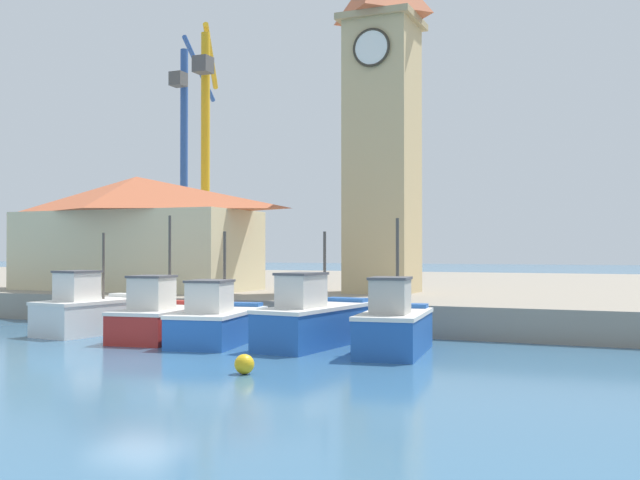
{
  "coord_description": "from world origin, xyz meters",
  "views": [
    {
      "loc": [
        12.65,
        -17.04,
        3.09
      ],
      "look_at": [
        0.95,
        10.48,
        3.5
      ],
      "focal_mm": 42.0,
      "sensor_mm": 36.0,
      "label": 1
    }
  ],
  "objects_px": {
    "port_crane_far": "(185,187)",
    "clock_tower": "(382,113)",
    "port_crane_near": "(205,186)",
    "mooring_buoy": "(244,364)",
    "fishing_boat_mid_left": "(314,321)",
    "fishing_boat_center": "(394,327)",
    "fishing_boat_left_outer": "(161,318)",
    "fishing_boat_left_inner": "(218,322)",
    "warehouse_left": "(136,232)",
    "fishing_boat_far_left": "(91,312)"
  },
  "relations": [
    {
      "from": "port_crane_near",
      "to": "mooring_buoy",
      "type": "relative_size",
      "value": 32.76
    },
    {
      "from": "fishing_boat_center",
      "to": "fishing_boat_left_inner",
      "type": "bearing_deg",
      "value": 179.14
    },
    {
      "from": "fishing_boat_mid_left",
      "to": "warehouse_left",
      "type": "distance_m",
      "value": 15.84
    },
    {
      "from": "clock_tower",
      "to": "port_crane_far",
      "type": "relative_size",
      "value": 0.96
    },
    {
      "from": "fishing_boat_left_inner",
      "to": "clock_tower",
      "type": "height_order",
      "value": "clock_tower"
    },
    {
      "from": "port_crane_far",
      "to": "clock_tower",
      "type": "bearing_deg",
      "value": -35.54
    },
    {
      "from": "port_crane_near",
      "to": "port_crane_far",
      "type": "bearing_deg",
      "value": 131.83
    },
    {
      "from": "port_crane_far",
      "to": "mooring_buoy",
      "type": "xyz_separation_m",
      "value": [
        21.81,
        -30.52,
        -7.53
      ]
    },
    {
      "from": "fishing_boat_left_outer",
      "to": "warehouse_left",
      "type": "relative_size",
      "value": 0.38
    },
    {
      "from": "fishing_boat_center",
      "to": "port_crane_near",
      "type": "xyz_separation_m",
      "value": [
        -18.38,
        19.09,
        6.34
      ]
    },
    {
      "from": "fishing_boat_mid_left",
      "to": "port_crane_far",
      "type": "distance_m",
      "value": 33.41
    },
    {
      "from": "fishing_boat_mid_left",
      "to": "port_crane_far",
      "type": "xyz_separation_m",
      "value": [
        -21.23,
        24.84,
        6.96
      ]
    },
    {
      "from": "warehouse_left",
      "to": "fishing_boat_far_left",
      "type": "bearing_deg",
      "value": -63.31
    },
    {
      "from": "fishing_boat_mid_left",
      "to": "fishing_boat_center",
      "type": "distance_m",
      "value": 2.99
    },
    {
      "from": "fishing_boat_center",
      "to": "port_crane_near",
      "type": "relative_size",
      "value": 0.26
    },
    {
      "from": "fishing_boat_left_inner",
      "to": "warehouse_left",
      "type": "xyz_separation_m",
      "value": [
        -9.92,
        8.83,
        3.29
      ]
    },
    {
      "from": "fishing_boat_far_left",
      "to": "port_crane_far",
      "type": "distance_m",
      "value": 28.46
    },
    {
      "from": "port_crane_near",
      "to": "fishing_boat_left_inner",
      "type": "bearing_deg",
      "value": -57.2
    },
    {
      "from": "fishing_boat_left_outer",
      "to": "port_crane_near",
      "type": "distance_m",
      "value": 22.24
    },
    {
      "from": "fishing_boat_left_outer",
      "to": "port_crane_far",
      "type": "bearing_deg",
      "value": 121.77
    },
    {
      "from": "fishing_boat_center",
      "to": "mooring_buoy",
      "type": "bearing_deg",
      "value": -115.08
    },
    {
      "from": "clock_tower",
      "to": "mooring_buoy",
      "type": "distance_m",
      "value": 18.64
    },
    {
      "from": "clock_tower",
      "to": "port_crane_far",
      "type": "bearing_deg",
      "value": 144.46
    },
    {
      "from": "fishing_boat_mid_left",
      "to": "port_crane_far",
      "type": "height_order",
      "value": "port_crane_far"
    },
    {
      "from": "warehouse_left",
      "to": "port_crane_near",
      "type": "xyz_separation_m",
      "value": [
        -2.33,
        10.17,
        3.14
      ]
    },
    {
      "from": "mooring_buoy",
      "to": "fishing_boat_mid_left",
      "type": "bearing_deg",
      "value": 95.78
    },
    {
      "from": "clock_tower",
      "to": "fishing_boat_mid_left",
      "type": "bearing_deg",
      "value": -83.84
    },
    {
      "from": "clock_tower",
      "to": "port_crane_near",
      "type": "height_order",
      "value": "clock_tower"
    },
    {
      "from": "warehouse_left",
      "to": "clock_tower",
      "type": "bearing_deg",
      "value": 10.58
    },
    {
      "from": "fishing_boat_mid_left",
      "to": "port_crane_far",
      "type": "bearing_deg",
      "value": 130.53
    },
    {
      "from": "fishing_boat_center",
      "to": "clock_tower",
      "type": "distance_m",
      "value": 14.66
    },
    {
      "from": "fishing_boat_center",
      "to": "port_crane_far",
      "type": "distance_m",
      "value": 35.83
    },
    {
      "from": "fishing_boat_center",
      "to": "fishing_boat_far_left",
      "type": "bearing_deg",
      "value": 176.3
    },
    {
      "from": "fishing_boat_center",
      "to": "clock_tower",
      "type": "relative_size",
      "value": 0.25
    },
    {
      "from": "fishing_boat_center",
      "to": "port_crane_far",
      "type": "relative_size",
      "value": 0.24
    },
    {
      "from": "fishing_boat_mid_left",
      "to": "mooring_buoy",
      "type": "distance_m",
      "value": 5.74
    },
    {
      "from": "clock_tower",
      "to": "mooring_buoy",
      "type": "xyz_separation_m",
      "value": [
        1.71,
        -16.16,
        -9.13
      ]
    },
    {
      "from": "port_crane_near",
      "to": "mooring_buoy",
      "type": "xyz_separation_m",
      "value": [
        16.05,
        -24.08,
        -6.89
      ]
    },
    {
      "from": "fishing_boat_left_outer",
      "to": "warehouse_left",
      "type": "xyz_separation_m",
      "value": [
        -7.58,
        8.69,
        3.26
      ]
    },
    {
      "from": "fishing_boat_left_inner",
      "to": "fishing_boat_mid_left",
      "type": "distance_m",
      "value": 3.29
    },
    {
      "from": "fishing_boat_far_left",
      "to": "fishing_boat_left_inner",
      "type": "relative_size",
      "value": 0.92
    },
    {
      "from": "port_crane_near",
      "to": "mooring_buoy",
      "type": "distance_m",
      "value": 29.75
    },
    {
      "from": "fishing_boat_left_outer",
      "to": "warehouse_left",
      "type": "height_order",
      "value": "warehouse_left"
    },
    {
      "from": "fishing_boat_left_inner",
      "to": "warehouse_left",
      "type": "relative_size",
      "value": 0.41
    },
    {
      "from": "port_crane_near",
      "to": "port_crane_far",
      "type": "distance_m",
      "value": 8.66
    },
    {
      "from": "fishing_boat_left_outer",
      "to": "mooring_buoy",
      "type": "relative_size",
      "value": 9.23
    },
    {
      "from": "fishing_boat_left_inner",
      "to": "clock_tower",
      "type": "distance_m",
      "value": 14.22
    },
    {
      "from": "port_crane_far",
      "to": "warehouse_left",
      "type": "bearing_deg",
      "value": -64.03
    },
    {
      "from": "fishing_boat_left_outer",
      "to": "fishing_boat_left_inner",
      "type": "height_order",
      "value": "fishing_boat_left_outer"
    },
    {
      "from": "fishing_boat_left_outer",
      "to": "clock_tower",
      "type": "bearing_deg",
      "value": 67.89
    }
  ]
}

